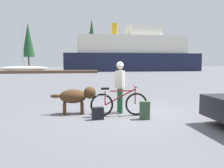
{
  "coord_description": "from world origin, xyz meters",
  "views": [
    {
      "loc": [
        -1.73,
        -7.43,
        1.65
      ],
      "look_at": [
        -0.35,
        1.19,
        0.86
      ],
      "focal_mm": 38.83,
      "sensor_mm": 36.0,
      "label": 1
    }
  ],
  "objects": [
    {
      "name": "ground_plane",
      "position": [
        0.0,
        0.0,
        0.0
      ],
      "size": [
        160.0,
        160.0,
        0.0
      ],
      "primitive_type": "plane",
      "color": "slate"
    },
    {
      "name": "handbag_pannier",
      "position": [
        -1.05,
        -0.59,
        0.18
      ],
      "size": [
        0.34,
        0.23,
        0.36
      ],
      "primitive_type": "cube",
      "rotation": [
        0.0,
        0.0,
        0.16
      ],
      "color": "black",
      "rests_on": "ground_plane"
    },
    {
      "name": "pine_tree_center",
      "position": [
        3.11,
        55.8,
        7.78
      ],
      "size": [
        2.81,
        2.81,
        12.67
      ],
      "color": "#4C331E",
      "rests_on": "ground_plane"
    },
    {
      "name": "ferry_boat",
      "position": [
        9.05,
        37.48,
        3.1
      ],
      "size": [
        24.54,
        8.45,
        8.79
      ],
      "color": "#191E38",
      "rests_on": "ground_plane"
    },
    {
      "name": "dog",
      "position": [
        -1.64,
        0.32,
        0.57
      ],
      "size": [
        1.44,
        0.52,
        0.86
      ],
      "color": "#472D19",
      "rests_on": "ground_plane"
    },
    {
      "name": "pine_tree_far_left",
      "position": [
        -12.88,
        57.02,
        7.19
      ],
      "size": [
        3.09,
        3.09,
        11.46
      ],
      "color": "#4C331E",
      "rests_on": "ground_plane"
    },
    {
      "name": "pine_tree_far_right",
      "position": [
        14.14,
        55.77,
        6.64
      ],
      "size": [
        3.05,
        3.05,
        10.53
      ],
      "color": "#4C331E",
      "rests_on": "ground_plane"
    },
    {
      "name": "backpack",
      "position": [
        0.3,
        -0.75,
        0.26
      ],
      "size": [
        0.31,
        0.24,
        0.52
      ],
      "primitive_type": "cube",
      "rotation": [
        0.0,
        0.0,
        -0.15
      ],
      "color": "#334C33",
      "rests_on": "ground_plane"
    },
    {
      "name": "person_cyclist",
      "position": [
        -0.24,
        0.25,
        1.0
      ],
      "size": [
        0.32,
        0.53,
        1.67
      ],
      "color": "#19592D",
      "rests_on": "ground_plane"
    },
    {
      "name": "bicycle",
      "position": [
        -0.36,
        -0.23,
        0.38
      ],
      "size": [
        1.78,
        0.44,
        0.91
      ],
      "color": "black",
      "rests_on": "ground_plane"
    },
    {
      "name": "dock_pier",
      "position": [
        -7.84,
        29.78,
        0.2
      ],
      "size": [
        19.47,
        2.46,
        0.4
      ],
      "primitive_type": "cube",
      "color": "brown",
      "rests_on": "ground_plane"
    },
    {
      "name": "pine_tree_mid_back",
      "position": [
        3.04,
        64.22,
        6.4
      ],
      "size": [
        3.58,
        3.58,
        10.59
      ],
      "color": "#4C331E",
      "rests_on": "ground_plane"
    },
    {
      "name": "sailboat_moored",
      "position": [
        -10.94,
        40.19,
        0.48
      ],
      "size": [
        8.98,
        2.52,
        8.41
      ],
      "color": "silver",
      "rests_on": "ground_plane"
    }
  ]
}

